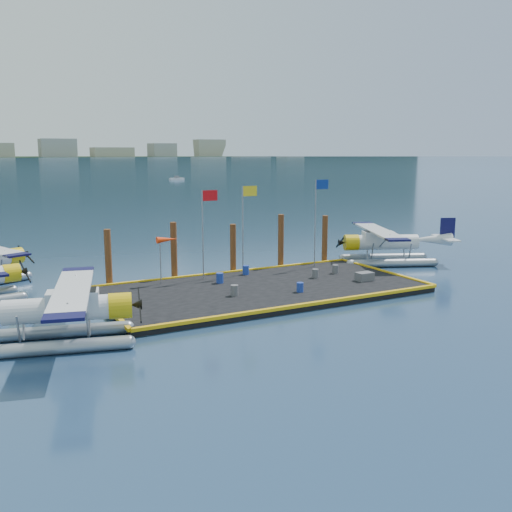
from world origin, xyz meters
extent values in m
plane|color=navy|center=(0.00, 0.00, 0.00)|extent=(4000.00, 4000.00, 0.00)
cube|color=black|center=(0.00, 0.00, 0.20)|extent=(20.00, 10.00, 0.40)
cone|color=black|center=(350.00, 1450.00, 0.00)|extent=(1100.00, 1100.00, 360.00)
cone|color=slate|center=(750.00, 2200.00, 0.00)|extent=(1300.00, 1300.00, 560.00)
cone|color=white|center=(750.00, 2200.00, 470.00)|extent=(280.00, 280.00, 120.00)
cone|color=slate|center=(1050.00, 2100.00, 0.00)|extent=(1000.00, 1000.00, 420.00)
cylinder|color=gray|center=(-13.08, -3.37, 0.32)|extent=(6.54, 2.21, 0.64)
cylinder|color=gray|center=(-13.65, -5.63, 0.32)|extent=(6.54, 2.21, 0.64)
cylinder|color=silver|center=(-13.16, -4.55, 1.75)|extent=(5.07, 2.33, 1.17)
cube|color=silver|center=(-12.54, -4.70, 2.12)|extent=(2.55, 1.70, 0.95)
cube|color=black|center=(-12.23, -4.78, 2.33)|extent=(1.71, 1.44, 0.58)
cylinder|color=gold|center=(-10.48, -5.22, 1.75)|extent=(1.33, 1.45, 1.23)
cube|color=black|center=(-9.61, -5.44, 1.75)|extent=(0.63, 2.31, 1.19)
cube|color=silver|center=(-12.54, -4.70, 2.65)|extent=(3.85, 9.65, 0.13)
cube|color=#0D0B38|center=(-11.44, -0.28, 2.65)|extent=(1.77, 1.31, 0.14)
cube|color=#0D0B38|center=(-13.65, -9.13, 2.65)|extent=(1.77, 1.31, 0.14)
cylinder|color=gold|center=(-14.35, 5.92, 1.60)|extent=(1.14, 1.27, 1.12)
cube|color=black|center=(-13.53, 6.06, 1.60)|extent=(0.42, 2.14, 1.09)
cylinder|color=gold|center=(-13.59, 11.96, 1.62)|extent=(1.34, 1.43, 1.14)
cube|color=black|center=(-12.81, 12.28, 1.62)|extent=(0.88, 2.05, 1.10)
cube|color=#0D0B38|center=(-13.82, 7.30, 2.46)|extent=(1.70, 1.37, 0.13)
cylinder|color=gray|center=(12.96, 2.46, 0.33)|extent=(6.48, 3.24, 0.65)
cylinder|color=gray|center=(13.89, 4.67, 0.33)|extent=(6.48, 3.24, 0.65)
cylinder|color=silver|center=(13.22, 3.65, 1.80)|extent=(5.14, 3.08, 1.20)
cube|color=silver|center=(12.62, 3.91, 2.18)|extent=(2.68, 2.04, 0.98)
cube|color=black|center=(12.32, 4.03, 2.40)|extent=(1.85, 1.65, 0.60)
cylinder|color=gold|center=(10.61, 4.76, 1.80)|extent=(1.50, 1.59, 1.27)
cube|color=black|center=(9.76, 5.12, 1.80)|extent=(1.01, 2.26, 1.23)
cube|color=silver|center=(12.62, 3.91, 2.73)|extent=(5.33, 9.68, 0.13)
cube|color=#0D0B38|center=(10.79, -0.41, 2.73)|extent=(1.89, 1.54, 0.14)
cube|color=#0D0B38|center=(14.45, 8.23, 2.73)|extent=(1.89, 1.54, 0.14)
cube|color=#0D0B38|center=(17.84, 1.69, 2.78)|extent=(1.16, 0.59, 1.85)
cube|color=silver|center=(17.74, 1.74, 2.07)|extent=(2.35, 3.80, 0.11)
cylinder|color=#1B3496|center=(-2.00, 2.21, 0.73)|extent=(0.47, 0.47, 0.67)
cylinder|color=#1B3496|center=(1.39, -2.33, 0.70)|extent=(0.42, 0.42, 0.59)
cylinder|color=#555459|center=(4.43, 0.57, 0.71)|extent=(0.44, 0.44, 0.61)
cylinder|color=#555459|center=(-2.60, -1.28, 0.73)|extent=(0.47, 0.47, 0.66)
cylinder|color=#555459|center=(6.50, 1.12, 0.71)|extent=(0.43, 0.43, 0.61)
cylinder|color=#1B3496|center=(0.69, 3.74, 0.72)|extent=(0.46, 0.46, 0.64)
cube|color=#555459|center=(6.89, -1.68, 0.68)|extent=(1.13, 0.75, 0.56)
cylinder|color=gray|center=(-2.50, 3.80, 3.40)|extent=(0.08, 0.08, 6.00)
cube|color=red|center=(-1.95, 3.80, 6.05)|extent=(1.10, 0.03, 0.70)
cylinder|color=gray|center=(0.50, 3.80, 3.50)|extent=(0.08, 0.08, 6.20)
cube|color=yellow|center=(1.05, 3.80, 6.25)|extent=(1.10, 0.03, 0.70)
cylinder|color=gray|center=(6.50, 3.80, 3.65)|extent=(0.08, 0.08, 6.50)
cube|color=navy|center=(7.05, 3.80, 6.55)|extent=(1.10, 0.03, 0.70)
cylinder|color=gray|center=(-5.50, 3.80, 1.90)|extent=(0.07, 0.07, 3.00)
cone|color=#FB370D|center=(-5.00, 3.80, 3.30)|extent=(1.40, 0.44, 0.44)
cylinder|color=#4A2E15|center=(-8.50, 5.40, 2.00)|extent=(0.44, 0.44, 4.00)
cylinder|color=#4A2E15|center=(-4.00, 5.40, 2.10)|extent=(0.44, 0.44, 4.20)
cylinder|color=#4A2E15|center=(0.50, 5.40, 1.90)|extent=(0.44, 0.44, 3.80)
cylinder|color=#4A2E15|center=(4.50, 5.40, 2.15)|extent=(0.44, 0.44, 4.30)
cylinder|color=#4A2E15|center=(8.50, 5.40, 2.00)|extent=(0.44, 0.44, 4.00)
camera|label=1|loc=(-16.94, -31.33, 8.96)|focal=40.00mm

